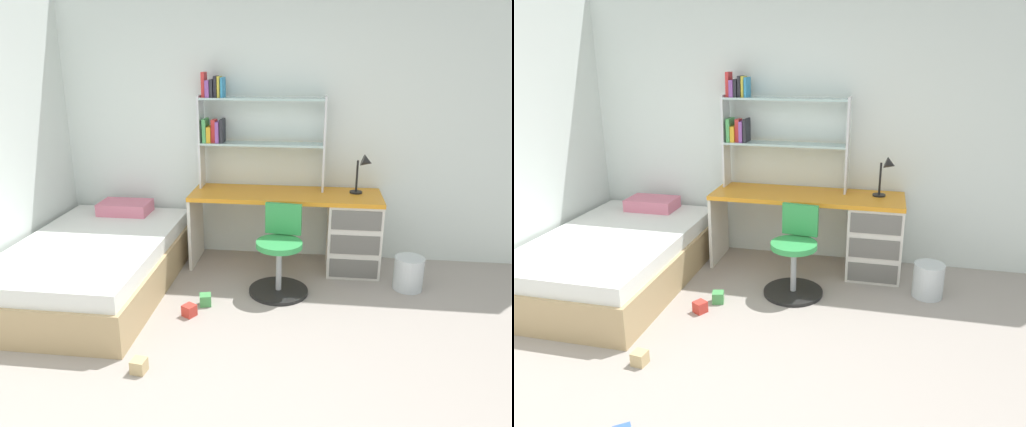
# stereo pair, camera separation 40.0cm
# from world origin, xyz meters

# --- Properties ---
(room_shell) EXTENTS (5.58, 6.34, 2.71)m
(room_shell) POSITION_xyz_m (-1.23, 1.26, 1.35)
(room_shell) COLOR silver
(room_shell) RESTS_ON ground_plane
(desk) EXTENTS (1.81, 0.58, 0.74)m
(desk) POSITION_xyz_m (0.47, 2.36, 0.42)
(desk) COLOR orange
(desk) RESTS_ON ground_plane
(bookshelf_hutch) EXTENTS (1.22, 0.22, 1.11)m
(bookshelf_hutch) POSITION_xyz_m (-0.43, 2.53, 1.38)
(bookshelf_hutch) COLOR silver
(bookshelf_hutch) RESTS_ON desk
(desk_lamp) EXTENTS (0.20, 0.17, 0.38)m
(desk_lamp) POSITION_xyz_m (0.73, 2.41, 1.00)
(desk_lamp) COLOR black
(desk_lamp) RESTS_ON desk
(swivel_chair) EXTENTS (0.52, 0.52, 0.77)m
(swivel_chair) POSITION_xyz_m (-0.01, 1.79, 0.30)
(swivel_chair) COLOR black
(swivel_chair) RESTS_ON ground_plane
(bed_platform) EXTENTS (1.27, 2.04, 0.59)m
(bed_platform) POSITION_xyz_m (-1.63, 1.65, 0.23)
(bed_platform) COLOR tan
(bed_platform) RESTS_ON ground_plane
(waste_bin) EXTENTS (0.26, 0.26, 0.30)m
(waste_bin) POSITION_xyz_m (1.13, 1.97, 0.15)
(waste_bin) COLOR silver
(waste_bin) RESTS_ON ground_plane
(toy_block_green_0) EXTENTS (0.12, 0.12, 0.09)m
(toy_block_green_0) POSITION_xyz_m (-0.60, 1.45, 0.05)
(toy_block_green_0) COLOR #479E51
(toy_block_green_0) RESTS_ON ground_plane
(toy_block_natural_2) EXTENTS (0.10, 0.10, 0.09)m
(toy_block_natural_2) POSITION_xyz_m (-0.83, 0.50, 0.05)
(toy_block_natural_2) COLOR tan
(toy_block_natural_2) RESTS_ON ground_plane
(toy_block_red_3) EXTENTS (0.13, 0.13, 0.09)m
(toy_block_red_3) POSITION_xyz_m (-0.69, 1.26, 0.05)
(toy_block_red_3) COLOR red
(toy_block_red_3) RESTS_ON ground_plane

